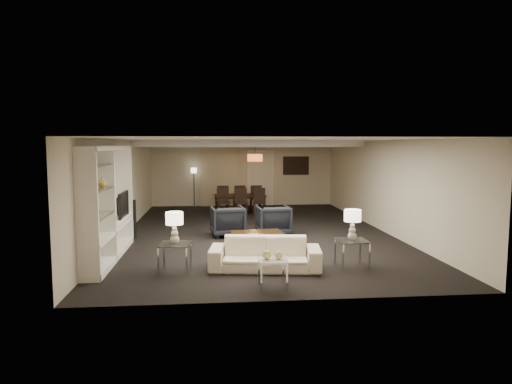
{
  "coord_description": "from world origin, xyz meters",
  "views": [
    {
      "loc": [
        -1.17,
        -12.2,
        2.39
      ],
      "look_at": [
        0.0,
        0.0,
        1.1
      ],
      "focal_mm": 32.0,
      "sensor_mm": 36.0,
      "label": 1
    }
  ],
  "objects_px": {
    "table_lamp_left": "(174,228)",
    "floor_speaker": "(133,219)",
    "chair_nr": "(259,202)",
    "marble_table": "(273,273)",
    "vase_amber": "(102,182)",
    "armchair_right": "(273,220)",
    "chair_nm": "(241,202)",
    "chair_fl": "(223,198)",
    "coffee_table": "(257,241)",
    "side_table_right": "(352,254)",
    "dining_table": "(240,204)",
    "vase_blue": "(94,213)",
    "chair_fr": "(255,197)",
    "sofa": "(265,254)",
    "chair_nl": "(223,202)",
    "table_lamp_right": "(352,225)",
    "armchair_left": "(228,221)",
    "side_table_left": "(175,258)",
    "pendant_light": "(255,158)",
    "chair_fm": "(239,198)",
    "floor_lamp": "(194,187)",
    "television": "(119,204)"
  },
  "relations": [
    {
      "from": "table_lamp_left",
      "to": "floor_speaker",
      "type": "xyz_separation_m",
      "value": [
        -1.32,
        3.32,
        -0.35
      ]
    },
    {
      "from": "chair_nr",
      "to": "marble_table",
      "type": "bearing_deg",
      "value": -86.54
    },
    {
      "from": "marble_table",
      "to": "vase_amber",
      "type": "distance_m",
      "value": 3.83
    },
    {
      "from": "armchair_right",
      "to": "chair_nm",
      "type": "distance_m",
      "value": 3.43
    },
    {
      "from": "chair_fl",
      "to": "vase_amber",
      "type": "bearing_deg",
      "value": 67.94
    },
    {
      "from": "coffee_table",
      "to": "side_table_right",
      "type": "height_order",
      "value": "side_table_right"
    },
    {
      "from": "chair_nm",
      "to": "dining_table",
      "type": "bearing_deg",
      "value": 88.7
    },
    {
      "from": "vase_blue",
      "to": "chair_fr",
      "type": "height_order",
      "value": "vase_blue"
    },
    {
      "from": "sofa",
      "to": "chair_nl",
      "type": "bearing_deg",
      "value": 102.83
    },
    {
      "from": "coffee_table",
      "to": "table_lamp_right",
      "type": "relative_size",
      "value": 1.94
    },
    {
      "from": "armchair_left",
      "to": "armchair_right",
      "type": "xyz_separation_m",
      "value": [
        1.2,
        0.0,
        0.0
      ]
    },
    {
      "from": "armchair_left",
      "to": "marble_table",
      "type": "bearing_deg",
      "value": 90.67
    },
    {
      "from": "chair_nm",
      "to": "side_table_left",
      "type": "bearing_deg",
      "value": -105.38
    },
    {
      "from": "dining_table",
      "to": "chair_nl",
      "type": "distance_m",
      "value": 0.9
    },
    {
      "from": "pendant_light",
      "to": "vase_amber",
      "type": "bearing_deg",
      "value": -118.6
    },
    {
      "from": "chair_fm",
      "to": "floor_lamp",
      "type": "relative_size",
      "value": 0.61
    },
    {
      "from": "armchair_left",
      "to": "chair_nr",
      "type": "relative_size",
      "value": 0.94
    },
    {
      "from": "table_lamp_right",
      "to": "television",
      "type": "height_order",
      "value": "television"
    },
    {
      "from": "armchair_right",
      "to": "marble_table",
      "type": "xyz_separation_m",
      "value": [
        -0.6,
        -4.4,
        -0.15
      ]
    },
    {
      "from": "armchair_right",
      "to": "side_table_right",
      "type": "bearing_deg",
      "value": 104.02
    },
    {
      "from": "television",
      "to": "chair_fl",
      "type": "height_order",
      "value": "television"
    },
    {
      "from": "coffee_table",
      "to": "side_table_right",
      "type": "xyz_separation_m",
      "value": [
        1.7,
        -1.6,
        0.06
      ]
    },
    {
      "from": "vase_blue",
      "to": "chair_nl",
      "type": "height_order",
      "value": "vase_blue"
    },
    {
      "from": "chair_fl",
      "to": "chair_fr",
      "type": "bearing_deg",
      "value": 176.67
    },
    {
      "from": "coffee_table",
      "to": "television",
      "type": "distance_m",
      "value": 3.23
    },
    {
      "from": "dining_table",
      "to": "television",
      "type": "bearing_deg",
      "value": -127.23
    },
    {
      "from": "pendant_light",
      "to": "chair_nr",
      "type": "bearing_deg",
      "value": -80.82
    },
    {
      "from": "pendant_light",
      "to": "vase_blue",
      "type": "bearing_deg",
      "value": -116.3
    },
    {
      "from": "armchair_left",
      "to": "pendant_light",
      "type": "bearing_deg",
      "value": -112.54
    },
    {
      "from": "television",
      "to": "chair_fr",
      "type": "xyz_separation_m",
      "value": [
        3.67,
        5.99,
        -0.58
      ]
    },
    {
      "from": "chair_nm",
      "to": "chair_nr",
      "type": "distance_m",
      "value": 0.6
    },
    {
      "from": "sofa",
      "to": "vase_amber",
      "type": "relative_size",
      "value": 11.17
    },
    {
      "from": "table_lamp_left",
      "to": "pendant_light",
      "type": "bearing_deg",
      "value": 73.17
    },
    {
      "from": "side_table_right",
      "to": "chair_fr",
      "type": "relative_size",
      "value": 0.63
    },
    {
      "from": "table_lamp_right",
      "to": "chair_nm",
      "type": "height_order",
      "value": "table_lamp_right"
    },
    {
      "from": "coffee_table",
      "to": "floor_lamp",
      "type": "height_order",
      "value": "floor_lamp"
    },
    {
      "from": "marble_table",
      "to": "floor_lamp",
      "type": "height_order",
      "value": "floor_lamp"
    },
    {
      "from": "armchair_right",
      "to": "chair_nm",
      "type": "bearing_deg",
      "value": -83.9
    },
    {
      "from": "table_lamp_right",
      "to": "chair_fl",
      "type": "relative_size",
      "value": 0.65
    },
    {
      "from": "chair_fr",
      "to": "coffee_table",
      "type": "bearing_deg",
      "value": 81.25
    },
    {
      "from": "vase_blue",
      "to": "chair_fl",
      "type": "bearing_deg",
      "value": 72.76
    },
    {
      "from": "chair_nm",
      "to": "chair_nr",
      "type": "relative_size",
      "value": 1.0
    },
    {
      "from": "coffee_table",
      "to": "television",
      "type": "bearing_deg",
      "value": 172.94
    },
    {
      "from": "pendant_light",
      "to": "chair_fr",
      "type": "bearing_deg",
      "value": 83.23
    },
    {
      "from": "chair_nr",
      "to": "vase_blue",
      "type": "bearing_deg",
      "value": -111.03
    },
    {
      "from": "coffee_table",
      "to": "floor_speaker",
      "type": "height_order",
      "value": "floor_speaker"
    },
    {
      "from": "chair_nl",
      "to": "chair_nm",
      "type": "relative_size",
      "value": 1.0
    },
    {
      "from": "armchair_right",
      "to": "table_lamp_right",
      "type": "relative_size",
      "value": 1.44
    },
    {
      "from": "chair_nm",
      "to": "sofa",
      "type": "bearing_deg",
      "value": -91.08
    },
    {
      "from": "chair_nl",
      "to": "chair_nm",
      "type": "xyz_separation_m",
      "value": [
        0.6,
        0.0,
        0.0
      ]
    }
  ]
}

